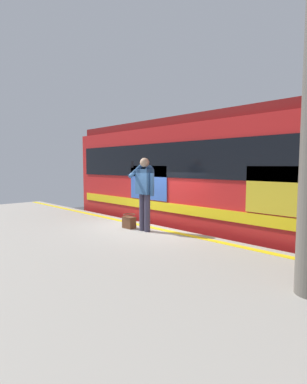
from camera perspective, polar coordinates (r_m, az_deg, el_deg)
The scene contains 8 objects.
ground_plane at distance 8.17m, azimuth 1.04°, elevation -14.07°, with size 23.44×23.44×0.00m, color #3D3D3F.
platform at distance 6.56m, azimuth -15.32°, elevation -13.96°, with size 14.77×5.04×1.12m, color #9E998E.
safety_line at distance 7.67m, azimuth -0.55°, elevation -6.63°, with size 14.47×0.16×0.01m, color yellow.
track_rail_near at distance 8.91m, azimuth 6.17°, elevation -11.91°, with size 19.20×0.08×0.16m, color slate.
track_rail_far at distance 10.01m, azimuth 11.56°, elevation -10.08°, with size 19.20×0.08×0.16m, color slate.
train_carriage at distance 8.45m, azimuth 15.32°, elevation 3.20°, with size 10.75×3.01×3.78m.
passenger at distance 7.11m, azimuth -1.62°, elevation 0.75°, with size 0.57×0.55×1.73m.
handbag at distance 7.57m, azimuth -4.62°, elevation -5.61°, with size 0.32×0.30×0.35m.
Camera 1 is at (-5.49, 5.43, 2.68)m, focal length 28.37 mm.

